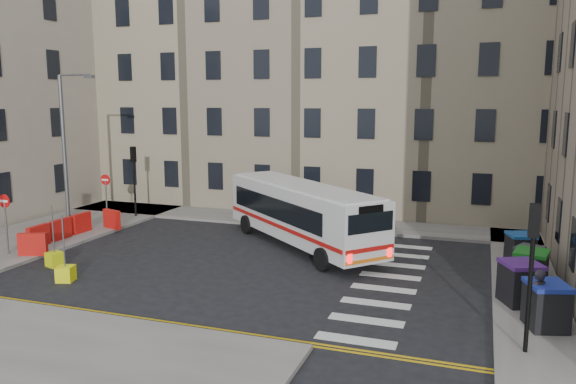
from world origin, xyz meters
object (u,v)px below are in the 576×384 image
Objects in this scene: wheelie_bin_d at (529,261)px; wheelie_bin_a at (546,305)px; wheelie_bin_e at (520,248)px; bollard_chevron at (55,259)px; bus at (301,212)px; bollard_yellow at (66,274)px; wheelie_bin_c at (531,270)px; streetlamp at (64,151)px; pedestrian at (537,299)px; wheelie_bin_b at (520,283)px.

wheelie_bin_a is at bearing -64.17° from wheelie_bin_d.
wheelie_bin_e reaches higher than bollard_chevron.
bollard_yellow is at bearing -179.11° from bus.
wheelie_bin_c is 17.44m from bollard_yellow.
bus is 6.47× the size of wheelie_bin_c.
wheelie_bin_d is at bearing 20.22° from bollard_yellow.
streetlamp is at bearing 129.44° from bollard_yellow.
pedestrian is (0.06, -7.14, 0.27)m from wheelie_bin_e.
wheelie_bin_d is (22.14, -0.16, -3.61)m from streetlamp.
pedestrian reaches higher than bollard_chevron.
streetlamp is 4.46× the size of pedestrian.
wheelie_bin_e is at bearing 25.18° from bollard_yellow.
bus is 16.04× the size of bollard_chevron.
streetlamp is 5.32× the size of wheelie_bin_a.
streetlamp reaches higher than bus.
wheelie_bin_c reaches higher than wheelie_bin_e.
pedestrian is at bearing 2.36° from bollard_yellow.
wheelie_bin_e is 2.37× the size of bollard_chevron.
wheelie_bin_d is at bearing 74.80° from wheelie_bin_a.
wheelie_bin_e is 7.15m from pedestrian.
wheelie_bin_a is 1.16× the size of wheelie_bin_d.
bus is 6.78× the size of wheelie_bin_e.
wheelie_bin_b reaches higher than wheelie_bin_c.
bus is 11.04m from bollard_chevron.
wheelie_bin_b is at bearing -77.15° from bus.
bus reaches higher than wheelie_bin_b.
wheelie_bin_c is (-0.18, 3.70, 0.01)m from wheelie_bin_a.
wheelie_bin_a is at bearing -1.96° from bollard_chevron.
wheelie_bin_a reaches higher than wheelie_bin_d.
bus is at bearing 172.70° from wheelie_bin_c.
bollard_yellow is 2.35m from bollard_chevron.
wheelie_bin_a is 2.55× the size of bollard_yellow.
bollard_chevron is (-18.65, -3.05, -0.56)m from wheelie_bin_c.
wheelie_bin_b is 0.91× the size of pedestrian.
wheelie_bin_c is at bearing -4.79° from streetlamp.
pedestrian reaches higher than wheelie_bin_e.
bollard_chevron is at bearing -55.07° from streetlamp.
bus is at bearing -78.89° from pedestrian.
bollard_yellow is at bearing 165.39° from wheelie_bin_b.
wheelie_bin_a is (22.26, -5.55, -3.48)m from streetlamp.
bollard_chevron is (-18.55, 0.79, -0.76)m from pedestrian.
bus is 12.37m from wheelie_bin_a.
pedestrian is at bearing -67.15° from wheelie_bin_d.
wheelie_bin_c is 3.85m from pedestrian.
wheelie_bin_e is at bearing 122.69° from wheelie_bin_d.
wheelie_bin_a is 18.86m from bollard_chevron.
bus reaches higher than wheelie_bin_a.
wheelie_bin_e is at bearing 76.39° from wheelie_bin_a.
pedestrian reaches higher than wheelie_bin_a.
wheelie_bin_a reaches higher than bollard_yellow.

